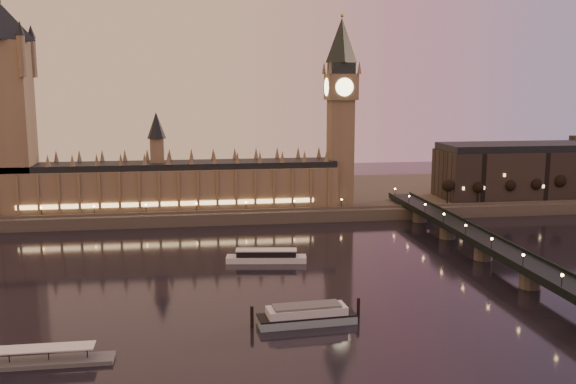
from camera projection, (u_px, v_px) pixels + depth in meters
name	position (u px, v px, depth m)	size (l,w,h in m)	color
ground	(271.00, 283.00, 236.60)	(700.00, 700.00, 0.00)	black
far_embankment	(286.00, 196.00, 401.36)	(560.00, 130.00, 6.00)	#423D35
palace_of_westminster	(169.00, 180.00, 345.10)	(180.00, 26.62, 52.00)	brown
victoria_tower	(7.00, 98.00, 326.08)	(31.68, 31.68, 118.00)	brown
big_ben	(341.00, 100.00, 351.76)	(17.68, 17.68, 104.00)	brown
westminster_bridge	(504.00, 259.00, 249.04)	(13.20, 260.00, 15.30)	black
city_block	(563.00, 168.00, 388.99)	(155.00, 45.00, 34.00)	black
bare_tree_0	(450.00, 187.00, 356.87)	(6.59, 6.59, 13.40)	black
bare_tree_1	(479.00, 186.00, 359.35)	(6.59, 6.59, 13.40)	black
bare_tree_2	(507.00, 185.00, 361.83)	(6.59, 6.59, 13.40)	black
bare_tree_3	(535.00, 185.00, 364.31)	(6.59, 6.59, 13.40)	black
bare_tree_4	(563.00, 184.00, 366.79)	(6.59, 6.59, 13.40)	black
cruise_boat_a	(266.00, 256.00, 264.92)	(33.70, 11.62, 5.29)	silver
moored_barge	(307.00, 315.00, 196.69)	(34.82, 10.65, 6.40)	#819AA5
pontoon_pier	(32.00, 361.00, 167.93)	(41.30, 6.88, 11.01)	#595B5E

